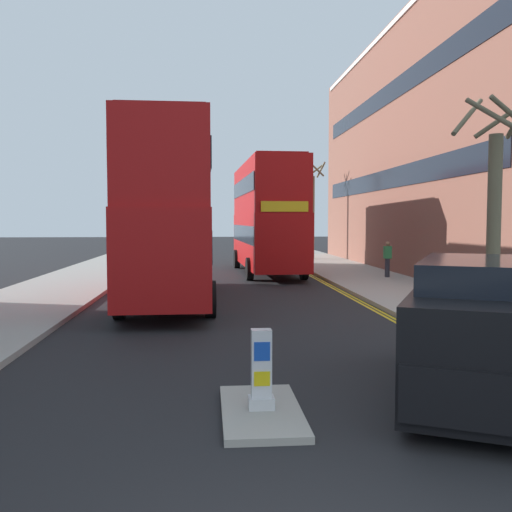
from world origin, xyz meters
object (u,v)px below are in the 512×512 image
at_px(taxi_minivan, 480,330).
at_px(double_decker_bus_oncoming, 267,214).
at_px(keep_left_bollard, 261,372).
at_px(pedestrian_far, 387,259).
at_px(double_decker_bus_away, 170,211).

bearing_deg(taxi_minivan, double_decker_bus_oncoming, 92.96).
height_order(keep_left_bollard, pedestrian_far, pedestrian_far).
height_order(double_decker_bus_away, pedestrian_far, double_decker_bus_away).
bearing_deg(pedestrian_far, taxi_minivan, -103.48).
xyz_separation_m(double_decker_bus_away, taxi_minivan, (5.32, -10.97, -1.96)).
height_order(double_decker_bus_away, double_decker_bus_oncoming, same).
relative_size(taxi_minivan, pedestrian_far, 3.17).
height_order(double_decker_bus_away, taxi_minivan, double_decker_bus_away).
xyz_separation_m(keep_left_bollard, taxi_minivan, (3.34, 0.38, 0.46)).
relative_size(keep_left_bollard, double_decker_bus_away, 0.10).
relative_size(double_decker_bus_away, taxi_minivan, 2.11).
bearing_deg(taxi_minivan, double_decker_bus_away, 115.86).
bearing_deg(double_decker_bus_oncoming, taxi_minivan, -87.04).
bearing_deg(pedestrian_far, keep_left_bollard, -113.17).
height_order(keep_left_bollard, taxi_minivan, taxi_minivan).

